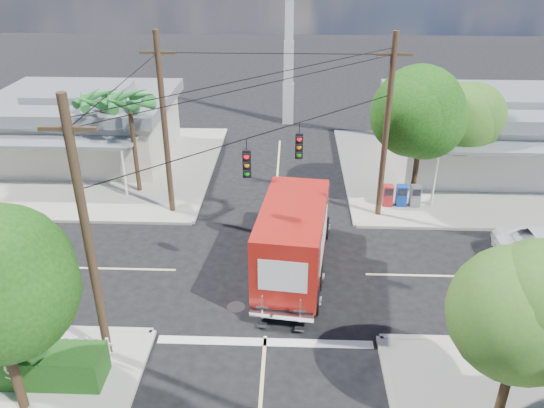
{
  "coord_description": "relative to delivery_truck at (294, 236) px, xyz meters",
  "views": [
    {
      "loc": [
        0.8,
        -18.53,
        12.62
      ],
      "look_at": [
        0.0,
        2.0,
        2.2
      ],
      "focal_mm": 35.0,
      "sensor_mm": 36.0,
      "label": 1
    }
  ],
  "objects": [
    {
      "name": "tree_se",
      "position": [
        6.02,
        -7.38,
        2.33
      ],
      "size": [
        3.67,
        3.54,
        5.62
      ],
      "color": "#422D1C",
      "rests_on": "sidewalk_se"
    },
    {
      "name": "pedestrian",
      "position": [
        -8.43,
        -6.93,
        -0.65
      ],
      "size": [
        0.8,
        0.78,
        1.84
      ],
      "primitive_type": "imported",
      "rotation": [
        0.0,
        0.0,
        0.73
      ],
      "color": "beige",
      "rests_on": "sidewalk_sw"
    },
    {
      "name": "sidewalk_ne",
      "position": [
        9.89,
        10.74,
        -1.64
      ],
      "size": [
        14.12,
        14.12,
        0.14
      ],
      "color": "#A29C92",
      "rests_on": "ground"
    },
    {
      "name": "palm_nw_back",
      "position": [
        -10.49,
        8.86,
        2.96
      ],
      "size": [
        3.01,
        3.08,
        5.19
      ],
      "color": "#422D1C",
      "rests_on": "sidewalk_nw"
    },
    {
      "name": "building_nw",
      "position": [
        -12.99,
        12.32,
        0.51
      ],
      "size": [
        10.8,
        10.2,
        4.3
      ],
      "color": "beige",
      "rests_on": "sidewalk_nw"
    },
    {
      "name": "radio_tower",
      "position": [
        -0.49,
        19.86,
        3.93
      ],
      "size": [
        0.8,
        0.8,
        17.0
      ],
      "color": "silver",
      "rests_on": "ground"
    },
    {
      "name": "sidewalk_nw",
      "position": [
        -11.87,
        10.74,
        -1.64
      ],
      "size": [
        14.12,
        14.12,
        0.14
      ],
      "color": "#A29C92",
      "rests_on": "ground"
    },
    {
      "name": "palm_nw_front",
      "position": [
        -8.49,
        7.36,
        3.33
      ],
      "size": [
        3.01,
        3.08,
        5.59
      ],
      "color": "#422D1C",
      "rests_on": "sidewalk_nw"
    },
    {
      "name": "utility_poles",
      "position": [
        -2.57,
        1.46,
        2.96
      ],
      "size": [
        12.0,
        10.68,
        9.0
      ],
      "color": "#473321",
      "rests_on": "ground"
    },
    {
      "name": "hedge_sw",
      "position": [
        -8.99,
        -6.54,
        -1.02
      ],
      "size": [
        6.2,
        1.2,
        1.1
      ],
      "primitive_type": "cube",
      "color": "#133F13",
      "rests_on": "sidewalk_sw"
    },
    {
      "name": "delivery_truck",
      "position": [
        0.0,
        0.0,
        0.0
      ],
      "size": [
        3.29,
        8.0,
        3.37
      ],
      "color": "black",
      "rests_on": "ground"
    },
    {
      "name": "building_ne",
      "position": [
        11.51,
        11.82,
        0.61
      ],
      "size": [
        11.8,
        10.2,
        4.5
      ],
      "color": "silver",
      "rests_on": "sidewalk_ne"
    },
    {
      "name": "road_markings",
      "position": [
        -0.99,
        -1.61,
        -1.71
      ],
      "size": [
        32.0,
        32.0,
        0.01
      ],
      "color": "beige",
      "rests_on": "ground"
    },
    {
      "name": "vending_boxes",
      "position": [
        5.51,
        6.06,
        -1.02
      ],
      "size": [
        1.9,
        0.5,
        1.1
      ],
      "color": "#A6191E",
      "rests_on": "sidewalk_ne"
    },
    {
      "name": "tree_ne_back",
      "position": [
        8.82,
        8.82,
        2.47
      ],
      "size": [
        3.77,
        3.66,
        5.82
      ],
      "color": "#422D1C",
      "rests_on": "sidewalk_ne"
    },
    {
      "name": "picket_fence",
      "position": [
        -8.79,
        -5.74,
        -1.03
      ],
      "size": [
        5.94,
        0.06,
        1.0
      ],
      "color": "silver",
      "rests_on": "sidewalk_sw"
    },
    {
      "name": "ground",
      "position": [
        -0.99,
        -0.14,
        -1.71
      ],
      "size": [
        120.0,
        120.0,
        0.0
      ],
      "primitive_type": "plane",
      "color": "black",
      "rests_on": "ground"
    },
    {
      "name": "tree_ne_front",
      "position": [
        6.22,
        6.62,
        3.05
      ],
      "size": [
        4.21,
        4.14,
        6.66
      ],
      "color": "#422D1C",
      "rests_on": "sidewalk_ne"
    }
  ]
}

